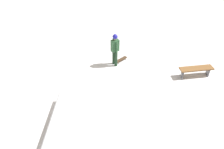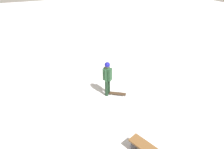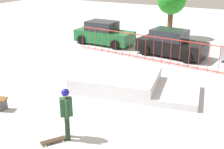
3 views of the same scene
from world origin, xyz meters
TOP-DOWN VIEW (x-y plane):
  - ground_plane at (0.00, 0.00)m, footprint 60.00×60.00m
  - skate_ramp at (0.19, 1.58)m, footprint 5.79×3.58m
  - skater at (0.25, -2.81)m, footprint 0.43×0.42m
  - skateboard at (-0.00, -3.23)m, footprint 0.61×0.78m

SIDE VIEW (x-z plane):
  - ground_plane at x=0.00m, z-range 0.00..0.00m
  - skateboard at x=0.00m, z-range 0.03..0.12m
  - skate_ramp at x=0.19m, z-range -0.05..0.69m
  - skater at x=0.25m, z-range 0.14..1.87m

